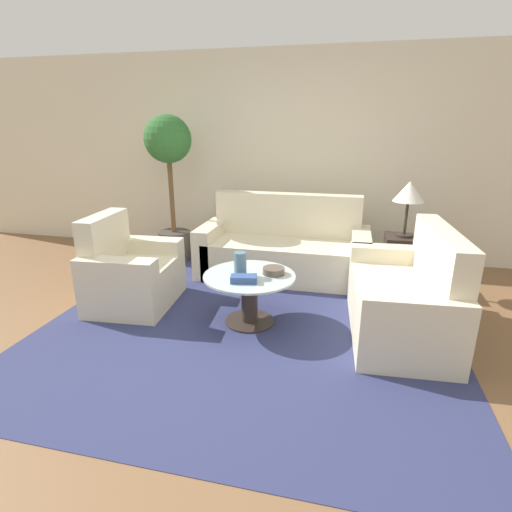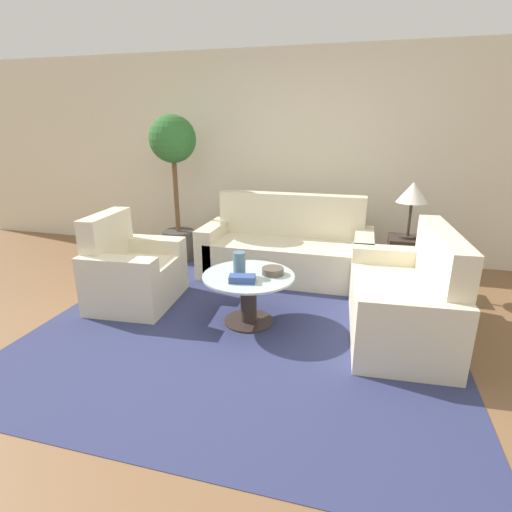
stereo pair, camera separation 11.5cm
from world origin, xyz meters
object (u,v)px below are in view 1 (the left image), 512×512
object	(u,v)px
armchair	(129,275)
bowl	(274,271)
sofa_main	(284,250)
loveseat	(408,300)
potted_plant	(170,168)
vase	(240,264)
coffee_table	(249,292)
table_lamp	(409,194)
book_stack	(244,279)

from	to	relation	value
armchair	bowl	size ratio (longest dim) A/B	4.93
sofa_main	loveseat	size ratio (longest dim) A/B	1.32
sofa_main	potted_plant	distance (m)	1.75
vase	bowl	xyz separation A→B (m)	(0.27, 0.10, -0.08)
bowl	potted_plant	bearing A→B (deg)	138.15
armchair	bowl	xyz separation A→B (m)	(1.46, -0.06, 0.19)
coffee_table	bowl	size ratio (longest dim) A/B	4.24
loveseat	vase	world-z (taller)	loveseat
sofa_main	coffee_table	world-z (taller)	sofa_main
coffee_table	table_lamp	xyz separation A→B (m)	(1.39, 1.17, 0.74)
bowl	coffee_table	bearing A→B (deg)	-160.62
sofa_main	table_lamp	distance (m)	1.50
table_lamp	vase	bearing A→B (deg)	-140.66
armchair	bowl	distance (m)	1.47
coffee_table	table_lamp	size ratio (longest dim) A/B	1.40
sofa_main	book_stack	size ratio (longest dim) A/B	8.25
loveseat	book_stack	world-z (taller)	loveseat
loveseat	book_stack	bearing A→B (deg)	-80.15
loveseat	potted_plant	world-z (taller)	potted_plant
armchair	potted_plant	xyz separation A→B (m)	(-0.14, 1.37, 0.90)
coffee_table	table_lamp	bearing A→B (deg)	40.13
table_lamp	armchair	bearing A→B (deg)	-158.49
sofa_main	potted_plant	xyz separation A→B (m)	(-1.49, 0.22, 0.90)
vase	bowl	world-z (taller)	vase
potted_plant	table_lamp	bearing A→B (deg)	-6.76
potted_plant	sofa_main	bearing A→B (deg)	-8.39
table_lamp	potted_plant	distance (m)	2.81
bowl	loveseat	bearing A→B (deg)	4.02
coffee_table	potted_plant	xyz separation A→B (m)	(-1.39, 1.50, 0.90)
table_lamp	book_stack	world-z (taller)	table_lamp
vase	table_lamp	bearing A→B (deg)	39.34
sofa_main	bowl	world-z (taller)	sofa_main
book_stack	armchair	bearing A→B (deg)	155.13
armchair	loveseat	distance (m)	2.60
vase	book_stack	xyz separation A→B (m)	(0.07, -0.14, -0.08)
loveseat	book_stack	xyz separation A→B (m)	(-1.35, -0.32, 0.19)
armchair	vase	bearing A→B (deg)	-101.82
armchair	coffee_table	size ratio (longest dim) A/B	1.16
loveseat	book_stack	size ratio (longest dim) A/B	6.27
armchair	vase	size ratio (longest dim) A/B	4.49
potted_plant	bowl	world-z (taller)	potted_plant
loveseat	bowl	bearing A→B (deg)	-89.63
potted_plant	bowl	bearing A→B (deg)	-41.85
bowl	book_stack	distance (m)	0.32
bowl	book_stack	world-z (taller)	bowl
bowl	book_stack	size ratio (longest dim) A/B	0.81
bowl	book_stack	xyz separation A→B (m)	(-0.21, -0.24, -0.00)
bowl	sofa_main	bearing A→B (deg)	95.20
table_lamp	loveseat	bearing A→B (deg)	-92.64
sofa_main	coffee_table	size ratio (longest dim) A/B	2.39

